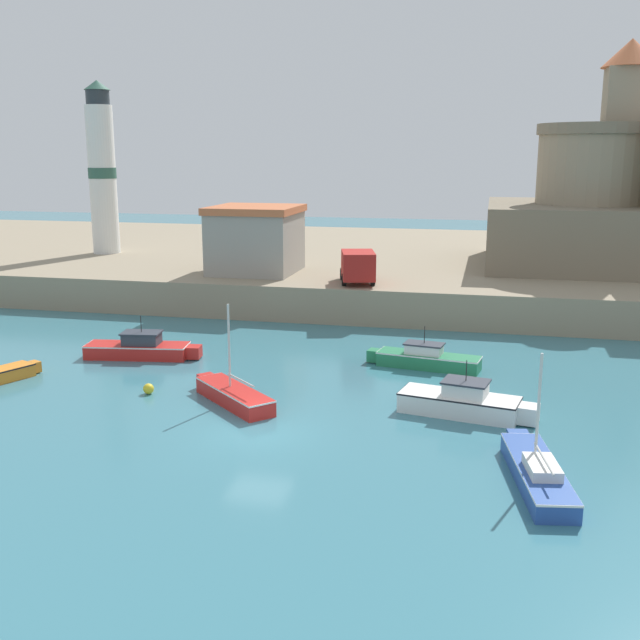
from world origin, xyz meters
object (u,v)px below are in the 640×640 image
object	(u,v)px
motorboat_red_0	(141,348)
sailboat_blue_3	(537,471)
mooring_buoy	(148,389)
sailboat_red_4	(233,394)
motorboat_green_2	(426,358)
truck_on_quay	(358,265)
motorboat_white_1	(464,402)
lighthouse	(102,171)
harbor_shed_near_wharf	(256,239)
fortress	(589,219)

from	to	relation	value
motorboat_red_0	sailboat_blue_3	size ratio (longest dim) A/B	0.97
mooring_buoy	sailboat_red_4	bearing A→B (deg)	-5.02
motorboat_green_2	sailboat_red_4	xyz separation A→B (m)	(-7.90, -7.64, -0.08)
sailboat_blue_3	truck_on_quay	size ratio (longest dim) A/B	1.41
motorboat_red_0	sailboat_red_4	xyz separation A→B (m)	(7.46, -6.14, -0.12)
motorboat_red_0	truck_on_quay	bearing A→B (deg)	52.21
motorboat_green_2	sailboat_blue_3	xyz separation A→B (m)	(4.92, -13.19, -0.07)
motorboat_white_1	truck_on_quay	bearing A→B (deg)	113.54
lighthouse	harbor_shed_near_wharf	world-z (taller)	lighthouse
mooring_buoy	fortress	world-z (taller)	fortress
sailboat_red_4	motorboat_green_2	bearing A→B (deg)	44.03
fortress	harbor_shed_near_wharf	bearing A→B (deg)	-159.74
mooring_buoy	truck_on_quay	world-z (taller)	truck_on_quay
motorboat_red_0	fortress	bearing A→B (deg)	43.73
mooring_buoy	lighthouse	xyz separation A→B (m)	(-17.53, 28.78, 9.18)
fortress	harbor_shed_near_wharf	world-z (taller)	fortress
motorboat_white_1	harbor_shed_near_wharf	bearing A→B (deg)	127.08
motorboat_white_1	mooring_buoy	bearing A→B (deg)	-178.47
motorboat_white_1	motorboat_green_2	xyz separation A→B (m)	(-2.22, 6.88, -0.08)
motorboat_red_0	mooring_buoy	world-z (taller)	motorboat_red_0
harbor_shed_near_wharf	lighthouse	bearing A→B (deg)	155.40
motorboat_white_1	harbor_shed_near_wharf	xyz separation A→B (m)	(-15.92, 21.07, 4.23)
mooring_buoy	harbor_shed_near_wharf	bearing A→B (deg)	94.07
motorboat_green_2	motorboat_white_1	bearing A→B (deg)	-72.08
sailboat_red_4	fortress	distance (m)	36.11
sailboat_blue_3	lighthouse	bearing A→B (deg)	134.93
motorboat_red_0	truck_on_quay	xyz separation A→B (m)	(9.76, 12.59, 3.07)
lighthouse	sailboat_blue_3	bearing A→B (deg)	-45.07
sailboat_red_4	harbor_shed_near_wharf	distance (m)	23.01
sailboat_red_4	fortress	xyz separation A→B (m)	(18.20, 30.69, 5.54)
motorboat_red_0	lighthouse	distance (m)	28.54
fortress	mooring_buoy	bearing A→B (deg)	-126.55
sailboat_red_4	motorboat_white_1	bearing A→B (deg)	4.29
harbor_shed_near_wharf	sailboat_blue_3	bearing A→B (deg)	-55.79
motorboat_green_2	mooring_buoy	distance (m)	14.18
mooring_buoy	lighthouse	size ratio (longest dim) A/B	0.03
sailboat_blue_3	fortress	size ratio (longest dim) A/B	0.44
fortress	lighthouse	size ratio (longest dim) A/B	1.05
sailboat_red_4	fortress	world-z (taller)	fortress
motorboat_green_2	harbor_shed_near_wharf	xyz separation A→B (m)	(-13.70, 14.19, 4.31)
lighthouse	truck_on_quay	world-z (taller)	lighthouse
lighthouse	motorboat_white_1	bearing A→B (deg)	-41.65
motorboat_green_2	harbor_shed_near_wharf	distance (m)	20.19
sailboat_blue_3	truck_on_quay	distance (m)	26.65
motorboat_green_2	fortress	world-z (taller)	fortress
fortress	truck_on_quay	xyz separation A→B (m)	(-15.90, -11.96, -2.36)
truck_on_quay	sailboat_red_4	bearing A→B (deg)	-96.99
sailboat_blue_3	fortress	world-z (taller)	fortress
sailboat_blue_3	mooring_buoy	distance (m)	18.09
sailboat_red_4	truck_on_quay	distance (m)	19.13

